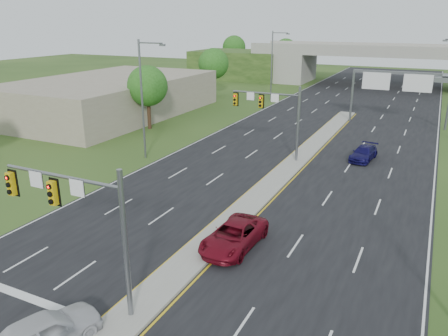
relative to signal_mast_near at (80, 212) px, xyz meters
The scene contains 18 objects.
ground 5.24m from the signal_mast_near, ahead, with size 240.00×240.00×0.00m, color #243F16.
road 35.46m from the signal_mast_near, 86.31° to the left, with size 24.00×160.00×0.02m, color black.
median 23.64m from the signal_mast_near, 84.40° to the left, with size 2.00×54.00×0.16m, color gray.
lane_markings 29.41m from the signal_mast_near, 86.72° to the left, with size 23.72×160.00×0.01m.
signal_mast_near is the anchor object (origin of this frame).
signal_mast_far 25.00m from the signal_mast_near, 90.00° to the left, with size 6.62×0.60×7.00m.
sign_gantry 45.88m from the signal_mast_near, 78.75° to the left, with size 11.58×0.44×6.67m.
overpass 80.11m from the signal_mast_near, 88.38° to the left, with size 80.00×14.00×8.10m.
lightpole_l_mid 22.95m from the signal_mast_near, 118.79° to the left, with size 2.85×0.25×11.00m.
lightpole_l_far 56.19m from the signal_mast_near, 101.33° to the left, with size 2.85×0.25×11.00m.
tree_l_near 34.92m from the signal_mast_near, 120.53° to the left, with size 4.80×4.80×7.60m.
tree_l_mid 59.21m from the signal_mast_near, 111.54° to the left, with size 5.20×5.20×8.12m.
tree_back_a 100.64m from the signal_mast_near, 110.80° to the left, with size 6.00×6.00×8.85m.
tree_back_b 96.56m from the signal_mast_near, 103.01° to the left, with size 5.60×5.60×8.32m.
commercial_building 44.77m from the signal_mast_near, 128.34° to the left, with size 18.00×30.00×5.00m, color gray.
car_white 4.96m from the signal_mast_near, 82.78° to the right, with size 1.87×4.65×1.58m, color silver.
car_far_a 9.56m from the signal_mast_near, 64.37° to the left, with size 2.44×5.30×1.47m, color maroon.
car_far_b 29.79m from the signal_mast_near, 74.66° to the left, with size 1.80×4.44×1.29m, color #0E0B42.
Camera 1 is at (10.86, -12.89, 12.61)m, focal length 35.00 mm.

